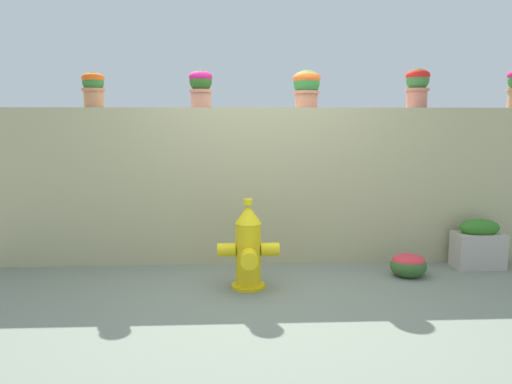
{
  "coord_description": "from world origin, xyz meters",
  "views": [
    {
      "loc": [
        -0.29,
        -4.19,
        1.57
      ],
      "look_at": [
        -0.05,
        0.96,
        0.79
      ],
      "focal_mm": 34.53,
      "sensor_mm": 36.0,
      "label": 1
    }
  ],
  "objects_px": {
    "potted_plant_2": "(201,85)",
    "flower_bush_left": "(408,264)",
    "potted_plant_3": "(307,86)",
    "planter_box": "(478,244)",
    "potted_plant_4": "(417,84)",
    "fire_hydrant": "(248,249)",
    "potted_plant_1": "(93,86)"
  },
  "relations": [
    {
      "from": "potted_plant_2",
      "to": "flower_bush_left",
      "type": "height_order",
      "value": "potted_plant_2"
    },
    {
      "from": "potted_plant_3",
      "to": "flower_bush_left",
      "type": "bearing_deg",
      "value": -35.75
    },
    {
      "from": "planter_box",
      "to": "flower_bush_left",
      "type": "bearing_deg",
      "value": -163.34
    },
    {
      "from": "potted_plant_3",
      "to": "flower_bush_left",
      "type": "height_order",
      "value": "potted_plant_3"
    },
    {
      "from": "potted_plant_4",
      "to": "potted_plant_3",
      "type": "bearing_deg",
      "value": -178.56
    },
    {
      "from": "fire_hydrant",
      "to": "planter_box",
      "type": "distance_m",
      "value": 2.49
    },
    {
      "from": "potted_plant_4",
      "to": "planter_box",
      "type": "bearing_deg",
      "value": -39.77
    },
    {
      "from": "potted_plant_1",
      "to": "planter_box",
      "type": "xyz_separation_m",
      "value": [
        4.03,
        -0.4,
        -1.64
      ]
    },
    {
      "from": "potted_plant_3",
      "to": "potted_plant_4",
      "type": "height_order",
      "value": "potted_plant_4"
    },
    {
      "from": "potted_plant_1",
      "to": "potted_plant_3",
      "type": "xyz_separation_m",
      "value": [
        2.25,
        0.03,
        0.02
      ]
    },
    {
      "from": "potted_plant_2",
      "to": "potted_plant_3",
      "type": "relative_size",
      "value": 0.99
    },
    {
      "from": "potted_plant_3",
      "to": "potted_plant_1",
      "type": "bearing_deg",
      "value": -179.18
    },
    {
      "from": "potted_plant_2",
      "to": "potted_plant_3",
      "type": "height_order",
      "value": "potted_plant_3"
    },
    {
      "from": "potted_plant_2",
      "to": "potted_plant_3",
      "type": "distance_m",
      "value": 1.13
    },
    {
      "from": "potted_plant_1",
      "to": "planter_box",
      "type": "height_order",
      "value": "potted_plant_1"
    },
    {
      "from": "potted_plant_1",
      "to": "potted_plant_3",
      "type": "relative_size",
      "value": 0.93
    },
    {
      "from": "potted_plant_2",
      "to": "potted_plant_3",
      "type": "xyz_separation_m",
      "value": [
        1.13,
        0.03,
        0.0
      ]
    },
    {
      "from": "fire_hydrant",
      "to": "planter_box",
      "type": "relative_size",
      "value": 1.6
    },
    {
      "from": "planter_box",
      "to": "potted_plant_3",
      "type": "bearing_deg",
      "value": 166.27
    },
    {
      "from": "potted_plant_3",
      "to": "planter_box",
      "type": "bearing_deg",
      "value": -13.73
    },
    {
      "from": "potted_plant_2",
      "to": "planter_box",
      "type": "distance_m",
      "value": 3.37
    },
    {
      "from": "fire_hydrant",
      "to": "potted_plant_4",
      "type": "bearing_deg",
      "value": 27.58
    },
    {
      "from": "potted_plant_4",
      "to": "flower_bush_left",
      "type": "height_order",
      "value": "potted_plant_4"
    },
    {
      "from": "potted_plant_2",
      "to": "fire_hydrant",
      "type": "height_order",
      "value": "potted_plant_2"
    },
    {
      "from": "potted_plant_2",
      "to": "potted_plant_4",
      "type": "relative_size",
      "value": 0.92
    },
    {
      "from": "potted_plant_1",
      "to": "potted_plant_4",
      "type": "xyz_separation_m",
      "value": [
        3.47,
        0.06,
        0.04
      ]
    },
    {
      "from": "potted_plant_1",
      "to": "flower_bush_left",
      "type": "height_order",
      "value": "potted_plant_1"
    },
    {
      "from": "potted_plant_3",
      "to": "fire_hydrant",
      "type": "height_order",
      "value": "potted_plant_3"
    },
    {
      "from": "potted_plant_4",
      "to": "fire_hydrant",
      "type": "relative_size",
      "value": 0.51
    },
    {
      "from": "planter_box",
      "to": "potted_plant_4",
      "type": "bearing_deg",
      "value": 140.23
    },
    {
      "from": "potted_plant_1",
      "to": "planter_box",
      "type": "relative_size",
      "value": 0.72
    },
    {
      "from": "potted_plant_4",
      "to": "fire_hydrant",
      "type": "distance_m",
      "value": 2.63
    }
  ]
}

